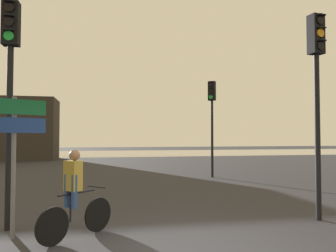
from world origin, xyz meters
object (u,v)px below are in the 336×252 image
traffic_light_far_right (212,110)px  traffic_light_near_right (317,77)px  traffic_light_near_left (10,71)px  cyclist (74,194)px  direction_sign_post (14,140)px

traffic_light_far_right → traffic_light_near_right: bearing=127.3°
traffic_light_near_left → cyclist: 2.86m
direction_sign_post → traffic_light_near_left: bearing=-95.5°
cyclist → traffic_light_near_left: bearing=-166.7°
traffic_light_near_right → cyclist: (-5.26, -0.32, -2.39)m
traffic_light_near_right → direction_sign_post: 6.50m
traffic_light_far_right → traffic_light_near_right: traffic_light_near_right is taller
traffic_light_near_left → direction_sign_post: size_ratio=1.77×
traffic_light_far_right → direction_sign_post: size_ratio=1.73×
traffic_light_near_right → direction_sign_post: size_ratio=1.78×
traffic_light_near_left → traffic_light_near_right: 6.62m
direction_sign_post → cyclist: size_ratio=1.60×
traffic_light_far_right → cyclist: size_ratio=2.77×
traffic_light_near_left → traffic_light_near_right: (6.60, -0.54, 0.02)m
cyclist → traffic_light_near_right: bearing=49.3°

